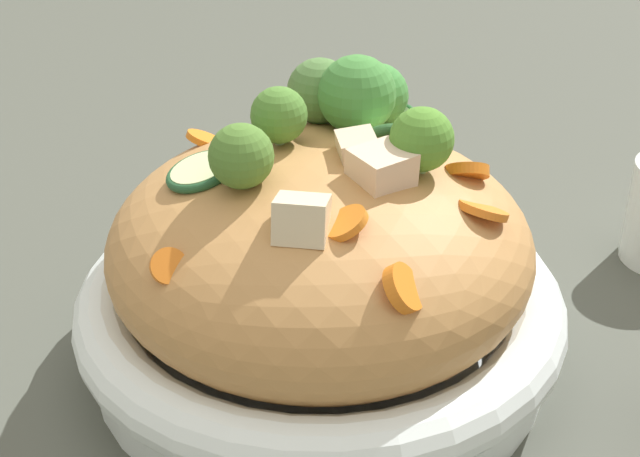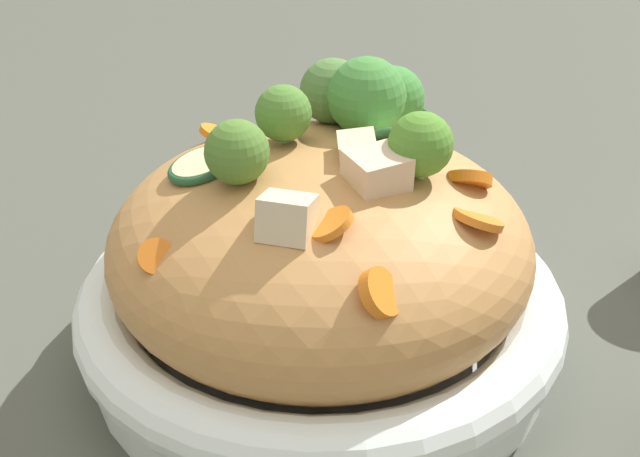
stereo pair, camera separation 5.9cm
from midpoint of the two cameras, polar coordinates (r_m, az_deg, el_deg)
The scene contains 7 objects.
ground_plane at distance 0.64m, azimuth -2.64°, elevation -7.57°, with size 3.00×3.00×0.00m, color #494C43.
serving_bowl at distance 0.62m, azimuth -2.71°, elevation -5.29°, with size 0.32×0.32×0.06m.
noodle_heap at distance 0.59m, azimuth -2.84°, elevation -1.12°, with size 0.27×0.27×0.13m.
broccoli_florets at distance 0.60m, azimuth -1.49°, elevation 7.09°, with size 0.17×0.15×0.07m.
carrot_coins at distance 0.54m, azimuth 0.41°, elevation 0.89°, with size 0.21×0.21×0.04m.
zucchini_slices at distance 0.59m, azimuth -2.46°, elevation 4.70°, with size 0.14×0.17×0.05m.
chicken_chunks at distance 0.53m, azimuth -1.28°, elevation 2.82°, with size 0.10×0.09×0.03m.
Camera 1 is at (-0.51, 0.04, 0.39)m, focal length 53.32 mm.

